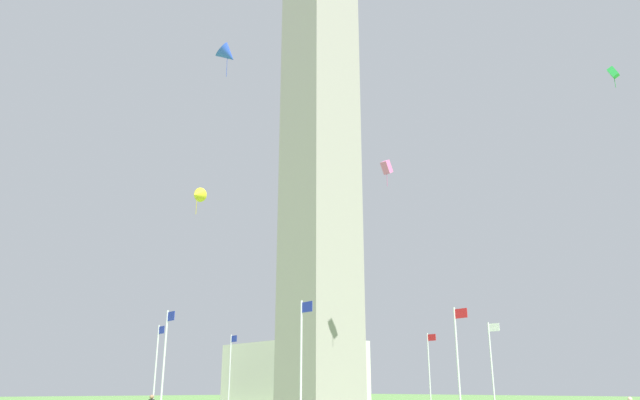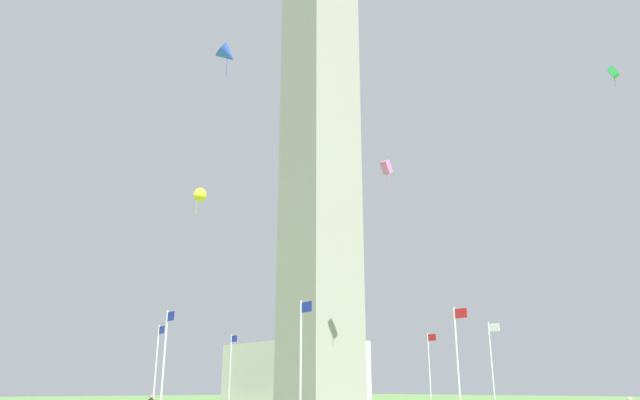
# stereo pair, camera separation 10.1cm
# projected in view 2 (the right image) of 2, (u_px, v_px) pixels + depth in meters

# --- Properties ---
(obelisk_monument) EXTENTS (5.52, 5.52, 50.16)m
(obelisk_monument) POSITION_uv_depth(u_px,v_px,m) (320.00, 135.00, 55.95)
(obelisk_monument) COLOR gray
(obelisk_monument) RESTS_ON ground
(flagpole_n) EXTENTS (1.12, 0.14, 7.40)m
(flagpole_n) POSITION_uv_depth(u_px,v_px,m) (458.00, 357.00, 39.19)
(flagpole_n) COLOR silver
(flagpole_n) RESTS_ON ground
(flagpole_ne) EXTENTS (1.12, 0.14, 7.40)m
(flagpole_ne) POSITION_uv_depth(u_px,v_px,m) (492.00, 363.00, 48.38)
(flagpole_ne) COLOR silver
(flagpole_ne) RESTS_ON ground
(flagpole_e) EXTENTS (1.12, 0.14, 7.40)m
(flagpole_e) POSITION_uv_depth(u_px,v_px,m) (430.00, 367.00, 58.23)
(flagpole_e) COLOR silver
(flagpole_e) RESTS_ON ground
(flagpole_se) EXTENTS (1.12, 0.14, 7.40)m
(flagpole_se) POSITION_uv_depth(u_px,v_px,m) (331.00, 369.00, 62.98)
(flagpole_se) COLOR silver
(flagpole_se) RESTS_ON ground
(flagpole_s) EXTENTS (1.12, 0.14, 7.40)m
(flagpole_s) POSITION_uv_depth(u_px,v_px,m) (230.00, 368.00, 59.83)
(flagpole_s) COLOR silver
(flagpole_s) RESTS_ON ground
(flagpole_sw) EXTENTS (1.12, 0.14, 7.40)m
(flagpole_sw) POSITION_uv_depth(u_px,v_px,m) (156.00, 364.00, 50.64)
(flagpole_sw) COLOR silver
(flagpole_sw) RESTS_ON ground
(flagpole_w) EXTENTS (1.12, 0.14, 7.40)m
(flagpole_w) POSITION_uv_depth(u_px,v_px,m) (164.00, 359.00, 40.79)
(flagpole_w) COLOR silver
(flagpole_w) RESTS_ON ground
(flagpole_nw) EXTENTS (1.12, 0.14, 7.40)m
(flagpole_nw) POSITION_uv_depth(u_px,v_px,m) (301.00, 355.00, 36.04)
(flagpole_nw) COLOR silver
(flagpole_nw) RESTS_ON ground
(kite_pink_box) EXTENTS (0.67, 1.00, 2.02)m
(kite_pink_box) POSITION_uv_depth(u_px,v_px,m) (386.00, 167.00, 42.91)
(kite_pink_box) COLOR pink
(kite_blue_delta) EXTENTS (2.17, 2.48, 3.27)m
(kite_blue_delta) POSITION_uv_depth(u_px,v_px,m) (227.00, 55.00, 52.35)
(kite_blue_delta) COLOR blue
(kite_green_box) EXTENTS (0.86, 0.62, 1.78)m
(kite_green_box) POSITION_uv_depth(u_px,v_px,m) (613.00, 72.00, 45.06)
(kite_green_box) COLOR green
(kite_yellow_delta) EXTENTS (1.45, 1.50, 1.99)m
(kite_yellow_delta) POSITION_uv_depth(u_px,v_px,m) (197.00, 195.00, 40.24)
(kite_yellow_delta) COLOR yellow
(distant_building) EXTENTS (21.47, 11.26, 8.53)m
(distant_building) POSITION_uv_depth(u_px,v_px,m) (293.00, 373.00, 87.06)
(distant_building) COLOR beige
(distant_building) RESTS_ON ground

